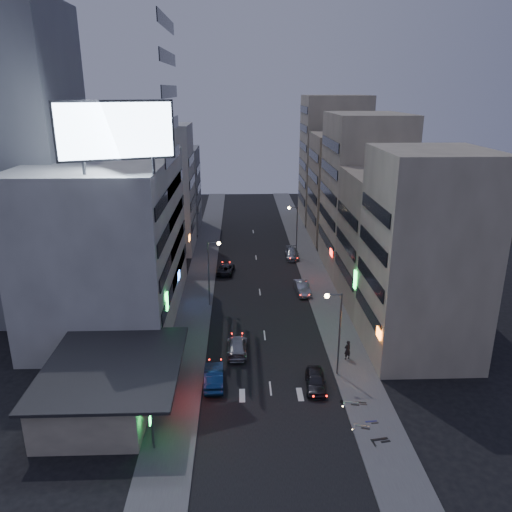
{
  "coord_description": "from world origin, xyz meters",
  "views": [
    {
      "loc": [
        -2.6,
        -33.88,
        25.03
      ],
      "look_at": [
        -0.71,
        20.17,
        6.92
      ],
      "focal_mm": 35.0,
      "sensor_mm": 36.0,
      "label": 1
    }
  ],
  "objects_px": {
    "parked_car_left": "(226,269)",
    "scooter_blue": "(377,415)",
    "scooter_black_b": "(367,397)",
    "parked_car_right_near": "(315,381)",
    "scooter_silver_a": "(370,420)",
    "road_car_blue": "(214,376)",
    "person": "(347,350)",
    "parked_car_right_far": "(292,254)",
    "scooter_silver_b": "(359,396)",
    "scooter_black_a": "(388,430)",
    "road_car_silver": "(237,346)",
    "parked_car_right_mid": "(302,288)"
  },
  "relations": [
    {
      "from": "parked_car_right_far",
      "to": "scooter_black_b",
      "type": "xyz_separation_m",
      "value": [
        2.33,
        -38.02,
        -0.1
      ]
    },
    {
      "from": "person",
      "to": "parked_car_right_near",
      "type": "bearing_deg",
      "value": 24.54
    },
    {
      "from": "scooter_blue",
      "to": "parked_car_left",
      "type": "bearing_deg",
      "value": 14.39
    },
    {
      "from": "parked_car_right_far",
      "to": "scooter_silver_b",
      "type": "relative_size",
      "value": 2.55
    },
    {
      "from": "parked_car_left",
      "to": "road_car_silver",
      "type": "xyz_separation_m",
      "value": [
        1.65,
        -22.94,
        0.06
      ]
    },
    {
      "from": "scooter_silver_a",
      "to": "scooter_black_a",
      "type": "bearing_deg",
      "value": -128.43
    },
    {
      "from": "road_car_blue",
      "to": "parked_car_left",
      "type": "bearing_deg",
      "value": -92.7
    },
    {
      "from": "parked_car_right_mid",
      "to": "scooter_silver_a",
      "type": "relative_size",
      "value": 2.53
    },
    {
      "from": "parked_car_right_mid",
      "to": "road_car_blue",
      "type": "relative_size",
      "value": 0.95
    },
    {
      "from": "parked_car_left",
      "to": "scooter_silver_b",
      "type": "distance_m",
      "value": 33.92
    },
    {
      "from": "parked_car_right_near",
      "to": "scooter_blue",
      "type": "distance_m",
      "value": 6.4
    },
    {
      "from": "parked_car_right_near",
      "to": "road_car_blue",
      "type": "distance_m",
      "value": 9.01
    },
    {
      "from": "road_car_blue",
      "to": "scooter_silver_a",
      "type": "bearing_deg",
      "value": 150.58
    },
    {
      "from": "parked_car_right_near",
      "to": "scooter_silver_b",
      "type": "bearing_deg",
      "value": -31.41
    },
    {
      "from": "parked_car_right_far",
      "to": "person",
      "type": "height_order",
      "value": "person"
    },
    {
      "from": "scooter_black_a",
      "to": "road_car_silver",
      "type": "bearing_deg",
      "value": 30.7
    },
    {
      "from": "parked_car_left",
      "to": "scooter_silver_a",
      "type": "xyz_separation_m",
      "value": [
        11.99,
        -34.9,
        0.02
      ]
    },
    {
      "from": "scooter_black_a",
      "to": "scooter_blue",
      "type": "distance_m",
      "value": 2.08
    },
    {
      "from": "person",
      "to": "scooter_blue",
      "type": "height_order",
      "value": "person"
    },
    {
      "from": "parked_car_left",
      "to": "scooter_blue",
      "type": "xyz_separation_m",
      "value": [
        12.72,
        -34.19,
        -0.04
      ]
    },
    {
      "from": "parked_car_right_near",
      "to": "road_car_blue",
      "type": "relative_size",
      "value": 0.88
    },
    {
      "from": "scooter_blue",
      "to": "road_car_blue",
      "type": "bearing_deg",
      "value": 60.29
    },
    {
      "from": "parked_car_right_far",
      "to": "scooter_silver_b",
      "type": "height_order",
      "value": "parked_car_right_far"
    },
    {
      "from": "scooter_silver_a",
      "to": "road_car_blue",
      "type": "bearing_deg",
      "value": 77.83
    },
    {
      "from": "parked_car_right_far",
      "to": "scooter_black_a",
      "type": "relative_size",
      "value": 2.42
    },
    {
      "from": "road_car_blue",
      "to": "road_car_silver",
      "type": "distance_m",
      "value": 5.86
    },
    {
      "from": "scooter_black_b",
      "to": "parked_car_right_near",
      "type": "bearing_deg",
      "value": 68.72
    },
    {
      "from": "scooter_black_b",
      "to": "scooter_blue",
      "type": "bearing_deg",
      "value": -164.42
    },
    {
      "from": "scooter_black_a",
      "to": "scooter_black_b",
      "type": "relative_size",
      "value": 1.26
    },
    {
      "from": "parked_car_right_mid",
      "to": "scooter_silver_b",
      "type": "height_order",
      "value": "parked_car_right_mid"
    },
    {
      "from": "scooter_silver_a",
      "to": "scooter_black_b",
      "type": "distance_m",
      "value": 3.13
    },
    {
      "from": "scooter_black_b",
      "to": "parked_car_left",
      "type": "bearing_deg",
      "value": 32.11
    },
    {
      "from": "scooter_silver_b",
      "to": "parked_car_right_mid",
      "type": "bearing_deg",
      "value": 14.18
    },
    {
      "from": "person",
      "to": "scooter_black_a",
      "type": "height_order",
      "value": "person"
    },
    {
      "from": "scooter_black_a",
      "to": "scooter_black_b",
      "type": "xyz_separation_m",
      "value": [
        -0.46,
        4.43,
        -0.13
      ]
    },
    {
      "from": "parked_car_left",
      "to": "person",
      "type": "xyz_separation_m",
      "value": [
        12.33,
        -24.71,
        0.45
      ]
    },
    {
      "from": "parked_car_right_far",
      "to": "person",
      "type": "bearing_deg",
      "value": -84.55
    },
    {
      "from": "person",
      "to": "scooter_black_b",
      "type": "distance_m",
      "value": 7.13
    },
    {
      "from": "scooter_black_b",
      "to": "scooter_silver_b",
      "type": "height_order",
      "value": "scooter_silver_b"
    },
    {
      "from": "parked_car_right_mid",
      "to": "parked_car_right_far",
      "type": "xyz_separation_m",
      "value": [
        0.16,
        14.04,
        -0.05
      ]
    },
    {
      "from": "road_car_silver",
      "to": "scooter_blue",
      "type": "bearing_deg",
      "value": 135.61
    },
    {
      "from": "person",
      "to": "scooter_silver_a",
      "type": "height_order",
      "value": "person"
    },
    {
      "from": "scooter_black_a",
      "to": "scooter_blue",
      "type": "relative_size",
      "value": 1.23
    },
    {
      "from": "parked_car_right_far",
      "to": "road_car_silver",
      "type": "height_order",
      "value": "road_car_silver"
    },
    {
      "from": "parked_car_right_near",
      "to": "parked_car_right_far",
      "type": "bearing_deg",
      "value": 92.24
    },
    {
      "from": "scooter_black_b",
      "to": "person",
      "type": "bearing_deg",
      "value": 12.11
    },
    {
      "from": "parked_car_right_near",
      "to": "parked_car_left",
      "type": "relative_size",
      "value": 0.9
    },
    {
      "from": "scooter_black_b",
      "to": "scooter_silver_a",
      "type": "bearing_deg",
      "value": -179.07
    },
    {
      "from": "parked_car_left",
      "to": "person",
      "type": "relative_size",
      "value": 2.4
    },
    {
      "from": "parked_car_left",
      "to": "parked_car_right_far",
      "type": "relative_size",
      "value": 0.97
    }
  ]
}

